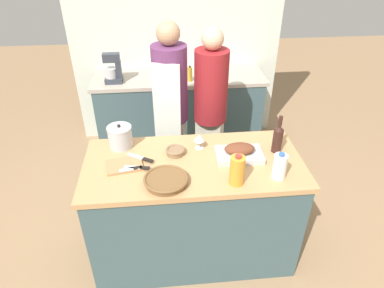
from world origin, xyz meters
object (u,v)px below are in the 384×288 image
object	(u,v)px
wine_glass_left	(199,138)
knife_chef	(141,158)
cutting_board	(124,165)
person_cook_guest	(210,107)
person_cook_aproned	(171,106)
stock_pot	(120,137)
wine_bottle_green	(278,138)
knife_bread	(131,169)
stand_mixer	(113,71)
wicker_basket	(166,180)
knife_paring	(138,167)
mixing_bowl	(175,151)
condiment_bottle_short	(185,73)
roasting_pan	(239,152)
juice_jug	(237,170)
condiment_bottle_tall	(190,74)
milk_jug	(280,166)

from	to	relation	value
wine_glass_left	knife_chef	world-z (taller)	wine_glass_left
cutting_board	knife_chef	size ratio (longest dim) A/B	1.39
person_cook_guest	wine_glass_left	bearing A→B (deg)	-83.06
person_cook_aproned	stock_pot	bearing A→B (deg)	-111.10
wine_bottle_green	knife_bread	size ratio (longest dim) A/B	1.86
knife_bread	person_cook_aproned	xyz separation A→B (m)	(0.31, 0.87, 0.03)
stand_mixer	person_cook_guest	bearing A→B (deg)	-36.12
wicker_basket	knife_paring	bearing A→B (deg)	139.05
cutting_board	mixing_bowl	world-z (taller)	mixing_bowl
condiment_bottle_short	person_cook_guest	xyz separation A→B (m)	(0.17, -0.72, -0.06)
roasting_pan	stand_mixer	world-z (taller)	stand_mixer
cutting_board	juice_jug	size ratio (longest dim) A/B	1.24
roasting_pan	knife_paring	world-z (taller)	roasting_pan
knife_chef	person_cook_guest	distance (m)	0.98
wine_glass_left	knife_chef	size ratio (longest dim) A/B	0.60
wine_bottle_green	knife_chef	xyz separation A→B (m)	(-1.00, -0.02, -0.09)
cutting_board	condiment_bottle_tall	distance (m)	1.58
knife_bread	condiment_bottle_tall	size ratio (longest dim) A/B	0.94
stock_pot	milk_jug	bearing A→B (deg)	-24.19
wicker_basket	condiment_bottle_tall	xyz separation A→B (m)	(0.31, 1.68, 0.05)
knife_paring	wine_glass_left	bearing A→B (deg)	27.06
stock_pot	person_cook_aproned	xyz separation A→B (m)	(0.40, 0.55, -0.04)
condiment_bottle_tall	cutting_board	bearing A→B (deg)	-112.11
juice_jug	condiment_bottle_short	world-z (taller)	juice_jug
mixing_bowl	person_cook_aproned	xyz separation A→B (m)	(-0.00, 0.70, 0.02)
cutting_board	wine_bottle_green	world-z (taller)	wine_bottle_green
wicker_basket	person_cook_guest	distance (m)	1.13
wine_bottle_green	knife_paring	xyz separation A→B (m)	(-1.02, -0.13, -0.09)
mixing_bowl	knife_paring	xyz separation A→B (m)	(-0.27, -0.17, -0.01)
stock_pot	person_cook_guest	xyz separation A→B (m)	(0.77, 0.57, -0.08)
wine_bottle_green	condiment_bottle_tall	xyz separation A→B (m)	(-0.52, 1.38, -0.03)
wine_glass_left	person_cook_aproned	size ratio (longest dim) A/B	0.07
wine_glass_left	person_cook_aproned	world-z (taller)	person_cook_aproned
juice_jug	knife_paring	world-z (taller)	juice_jug
condiment_bottle_short	knife_chef	bearing A→B (deg)	-106.34
milk_jug	wine_bottle_green	distance (m)	0.32
wicker_basket	wine_bottle_green	world-z (taller)	wine_bottle_green
juice_jug	wine_bottle_green	world-z (taller)	wine_bottle_green
roasting_pan	milk_jug	distance (m)	0.33
roasting_pan	juice_jug	xyz separation A→B (m)	(-0.08, -0.28, 0.06)
stock_pot	knife_paring	size ratio (longest dim) A/B	1.06
milk_jug	knife_bread	distance (m)	0.99
stand_mixer	knife_bread	bearing A→B (deg)	-80.62
roasting_pan	condiment_bottle_tall	bearing A→B (deg)	98.89
cutting_board	knife_chef	xyz separation A→B (m)	(0.12, 0.06, 0.01)
stand_mixer	wine_glass_left	bearing A→B (deg)	-60.47
knife_bread	stand_mixer	world-z (taller)	stand_mixer
wine_bottle_green	stand_mixer	xyz separation A→B (m)	(-1.32, 1.43, 0.02)
milk_jug	stand_mixer	size ratio (longest dim) A/B	0.62
wine_bottle_green	person_cook_aproned	bearing A→B (deg)	135.78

